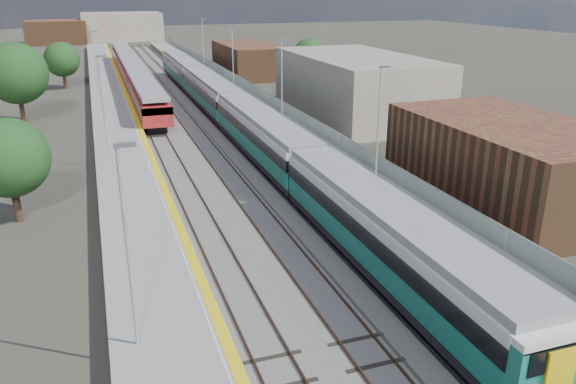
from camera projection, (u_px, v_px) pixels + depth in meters
ground at (201, 116)px, 61.03m from camera, size 320.00×320.00×0.00m
ballast_bed at (177, 112)px, 62.55m from camera, size 10.50×155.00×0.06m
tracks at (180, 109)px, 64.20m from camera, size 8.96×160.00×0.17m
platform_right at (242, 104)px, 64.67m from camera, size 4.70×155.00×8.52m
platform_left at (113, 112)px, 60.30m from camera, size 4.30×155.00×8.52m
green_train at (233, 110)px, 53.01m from camera, size 2.93×81.63×3.23m
red_train at (133, 73)px, 76.70m from camera, size 2.86×57.94×3.61m
tree_a at (9, 158)px, 32.12m from camera, size 4.61×4.61×6.25m
tree_b at (16, 73)px, 55.26m from camera, size 6.06×6.06×8.21m
tree_c at (62, 59)px, 76.01m from camera, size 4.66×4.66×6.32m
tree_d at (309, 55)px, 82.28m from camera, size 4.58×4.58×6.21m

